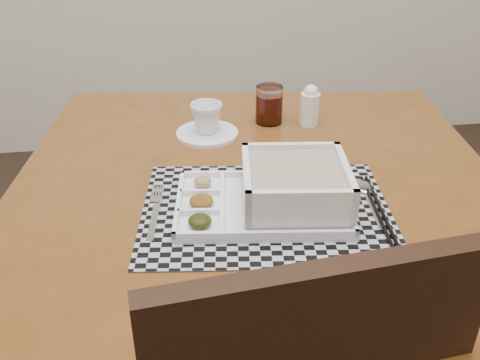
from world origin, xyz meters
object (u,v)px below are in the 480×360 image
dining_table (257,210)px  juice_glass (269,106)px  serving_tray (286,192)px  cup (207,118)px  creamer_bottle (310,106)px

dining_table → juice_glass: 0.32m
dining_table → serving_tray: bearing=-75.9°
serving_tray → juice_glass: 0.41m
dining_table → cup: bearing=110.7°
cup → juice_glass: 0.17m
dining_table → juice_glass: size_ratio=11.84×
serving_tray → juice_glass: (0.05, 0.41, 0.00)m
serving_tray → cup: bearing=108.4°
dining_table → serving_tray: size_ratio=3.26×
serving_tray → creamer_bottle: creamer_bottle is taller
cup → creamer_bottle: creamer_bottle is taller
creamer_bottle → dining_table: bearing=-124.5°
cup → creamer_bottle: 0.26m
dining_table → creamer_bottle: size_ratio=10.74×
cup → serving_tray: bearing=-65.5°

